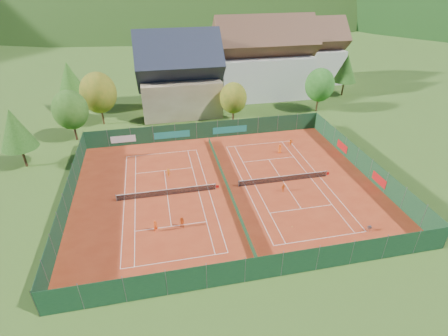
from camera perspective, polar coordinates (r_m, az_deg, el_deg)
ground at (r=47.14m, az=0.51°, el=-3.32°), size 600.00×600.00×0.00m
clay_pad at (r=47.12m, az=0.51°, el=-3.30°), size 40.00×32.00×0.01m
court_markings_left at (r=46.34m, az=-9.23°, el=-4.39°), size 11.03×23.83×0.00m
court_markings_right at (r=49.20m, az=9.65°, el=-2.17°), size 11.03×23.83×0.00m
tennis_net_left at (r=46.07m, az=-9.09°, el=-3.87°), size 13.30×0.10×1.02m
tennis_net_right at (r=49.00m, az=9.87°, el=-1.66°), size 13.30×0.10×1.02m
court_divider at (r=46.85m, az=0.51°, el=-2.80°), size 0.03×28.80×1.00m
fence_north at (r=60.14m, az=-3.22°, el=6.16°), size 40.00×0.10×3.00m
fence_south at (r=34.32m, az=6.51°, el=-15.85°), size 40.00×0.04×3.00m
fence_west at (r=46.93m, az=-24.15°, el=-4.32°), size 0.04×32.00×3.00m
fence_east at (r=53.77m, az=21.80°, el=0.75°), size 0.09×32.00×3.00m
chalet at (r=71.18m, az=-7.29°, el=14.30°), size 16.20×12.00×16.00m
hotel_block_a at (r=80.40m, az=6.40°, el=16.79°), size 21.60×11.00×17.25m
hotel_block_b at (r=92.89m, az=13.46°, el=17.56°), size 17.28×10.00×15.50m
tree_west_front at (r=63.27m, az=-23.82°, el=8.68°), size 5.72×5.72×8.69m
tree_west_mid at (r=67.96m, az=-19.83°, el=11.49°), size 6.44×6.44×9.78m
tree_west_back at (r=76.37m, az=-23.90°, el=13.21°), size 5.60×5.60×10.00m
tree_center at (r=65.57m, az=1.53°, el=11.36°), size 5.01×5.01×7.60m
tree_east_front at (r=73.23m, az=15.36°, el=12.93°), size 5.72×5.72×8.69m
tree_east_mid at (r=84.53m, az=19.33°, el=15.08°), size 5.04×5.04×9.00m
tree_west_side at (r=57.50m, az=-30.99°, el=5.50°), size 5.04×5.04×9.00m
tree_east_back at (r=87.69m, az=12.07°, el=17.05°), size 7.15×7.15×10.86m
mountain_backdrop at (r=282.00m, az=-4.29°, el=16.94°), size 820.00×530.00×242.00m
ball_hopper at (r=43.02m, az=22.68°, el=-8.95°), size 0.34×0.34×0.80m
loose_ball_0 at (r=41.03m, az=-10.25°, el=-9.77°), size 0.07×0.07×0.07m
loose_ball_1 at (r=41.48m, az=11.06°, el=-9.35°), size 0.07×0.07×0.07m
player_left_near at (r=40.36m, az=-11.10°, el=-9.31°), size 0.67×0.62×1.53m
player_left_mid at (r=40.46m, az=-6.88°, el=-8.86°), size 0.88×0.84×1.43m
player_left_far at (r=49.92m, az=-9.05°, el=-0.77°), size 0.89×0.64×1.24m
player_right_near at (r=46.79m, az=9.64°, el=-3.20°), size 0.75×0.52×1.18m
player_right_far_a at (r=56.15m, az=9.10°, el=3.13°), size 0.85×0.68×1.52m
player_right_far_b at (r=58.80m, az=10.81°, el=4.11°), size 1.13×0.43×1.20m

